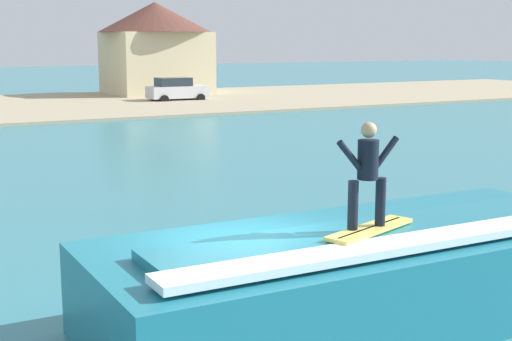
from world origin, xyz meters
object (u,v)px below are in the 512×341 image
surfboard (370,229)px  surfer (368,169)px  wave_crest (366,274)px  house_gabled_white (155,44)px  car_far_shore (177,90)px

surfboard → surfer: (-0.06, 0.02, 0.93)m
surfer → wave_crest: bearing=50.3°
wave_crest → house_gabled_white: (15.27, 49.90, 3.54)m
surfboard → car_far_shore: (14.33, 42.77, -0.72)m
car_far_shore → surfboard: bearing=-108.5°
wave_crest → surfer: 1.92m
car_far_shore → house_gabled_white: house_gabled_white is taller
surfboard → house_gabled_white: (15.58, 50.37, 2.64)m
surfboard → surfer: 0.93m
wave_crest → surfer: (-0.37, -0.45, 1.83)m
surfboard → car_far_shore: 45.11m
house_gabled_white → wave_crest: bearing=-107.0°
surfer → car_far_shore: (14.39, 42.75, -1.65)m
wave_crest → house_gabled_white: house_gabled_white is taller
surfer → house_gabled_white: size_ratio=0.17×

